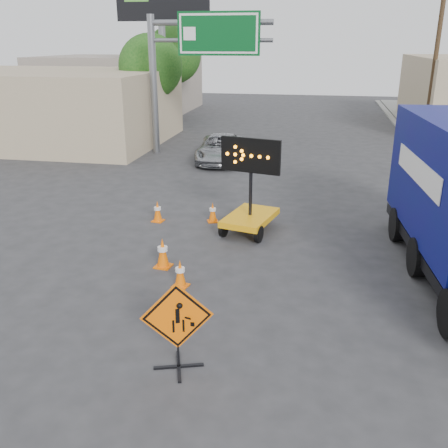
% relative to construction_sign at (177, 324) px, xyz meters
% --- Properties ---
extents(ground, '(100.00, 100.00, 0.00)m').
position_rel_construction_sign_xyz_m(ground, '(0.24, -0.30, -0.90)').
color(ground, '#2D2D30').
rests_on(ground, ground).
extents(curb_right, '(0.40, 60.00, 0.12)m').
position_rel_construction_sign_xyz_m(curb_right, '(7.44, 14.70, -0.84)').
color(curb_right, gray).
rests_on(curb_right, ground).
extents(storefront_left_near, '(14.00, 10.00, 4.00)m').
position_rel_construction_sign_xyz_m(storefront_left_near, '(-13.76, 19.70, 1.10)').
color(storefront_left_near, tan).
rests_on(storefront_left_near, ground).
extents(storefront_left_far, '(12.00, 10.00, 4.40)m').
position_rel_construction_sign_xyz_m(storefront_left_far, '(-14.76, 33.70, 1.30)').
color(storefront_left_far, gray).
rests_on(storefront_left_far, ground).
extents(highway_gantry, '(6.18, 0.38, 6.90)m').
position_rel_construction_sign_xyz_m(highway_gantry, '(-4.19, 17.65, 4.17)').
color(highway_gantry, slate).
rests_on(highway_gantry, ground).
extents(billboard, '(6.10, 0.54, 9.85)m').
position_rel_construction_sign_xyz_m(billboard, '(-8.11, 25.57, 6.45)').
color(billboard, slate).
rests_on(billboard, ground).
extents(utility_pole_far, '(1.80, 0.26, 9.00)m').
position_rel_construction_sign_xyz_m(utility_pole_far, '(8.24, 23.70, 3.78)').
color(utility_pole_far, '#43311C').
rests_on(utility_pole_far, ground).
extents(tree_left_near, '(3.71, 3.71, 6.03)m').
position_rel_construction_sign_xyz_m(tree_left_near, '(-7.76, 21.70, 3.26)').
color(tree_left_near, '#43311C').
rests_on(tree_left_near, ground).
extents(tree_left_far, '(4.10, 4.10, 6.66)m').
position_rel_construction_sign_xyz_m(tree_left_far, '(-8.76, 29.70, 3.70)').
color(tree_left_far, '#43311C').
rests_on(tree_left_far, ground).
extents(construction_sign, '(1.23, 0.88, 1.70)m').
position_rel_construction_sign_xyz_m(construction_sign, '(0.00, 0.00, 0.00)').
color(construction_sign, black).
rests_on(construction_sign, ground).
extents(arrow_board, '(1.82, 2.29, 2.93)m').
position_rel_construction_sign_xyz_m(arrow_board, '(0.28, 7.06, -0.24)').
color(arrow_board, '#EFA10D').
rests_on(arrow_board, ground).
extents(pickup_truck, '(2.58, 4.79, 1.28)m').
position_rel_construction_sign_xyz_m(pickup_truck, '(-2.52, 16.34, -0.26)').
color(pickup_truck, '#9FA0A6').
rests_on(pickup_truck, ground).
extents(cone_a, '(0.43, 0.43, 0.70)m').
position_rel_construction_sign_xyz_m(cone_a, '(-0.83, 3.08, -0.55)').
color(cone_a, '#FE6705').
rests_on(cone_a, ground).
extents(cone_b, '(0.46, 0.46, 0.80)m').
position_rel_construction_sign_xyz_m(cone_b, '(-1.58, 4.07, -0.50)').
color(cone_b, '#FE6705').
rests_on(cone_b, ground).
extents(cone_c, '(0.44, 0.44, 0.66)m').
position_rel_construction_sign_xyz_m(cone_c, '(-1.05, 7.73, -0.57)').
color(cone_c, '#FE6705').
rests_on(cone_c, ground).
extents(cone_d, '(0.40, 0.40, 0.70)m').
position_rel_construction_sign_xyz_m(cone_d, '(-2.82, 7.42, -0.55)').
color(cone_d, '#FE6705').
rests_on(cone_d, ground).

